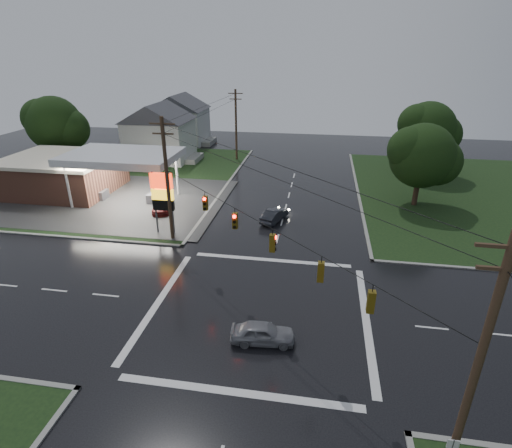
% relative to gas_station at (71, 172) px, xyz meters
% --- Properties ---
extents(ground, '(120.00, 120.00, 0.00)m').
position_rel_gas_station_xyz_m(ground, '(25.68, -19.70, -2.55)').
color(ground, black).
rests_on(ground, ground).
extents(grass_nw, '(36.00, 36.00, 0.08)m').
position_rel_gas_station_xyz_m(grass_nw, '(-0.32, 6.30, -2.51)').
color(grass_nw, black).
rests_on(grass_nw, ground).
extents(gas_station, '(26.20, 18.00, 5.60)m').
position_rel_gas_station_xyz_m(gas_station, '(0.00, 0.00, 0.00)').
color(gas_station, '#2D2D2D').
rests_on(gas_station, ground).
extents(pylon_sign, '(2.00, 0.35, 6.00)m').
position_rel_gas_station_xyz_m(pylon_sign, '(15.18, -9.20, 1.46)').
color(pylon_sign, '#59595E').
rests_on(pylon_sign, ground).
extents(utility_pole_nw, '(2.20, 0.32, 11.00)m').
position_rel_gas_station_xyz_m(utility_pole_nw, '(16.18, -10.20, 3.17)').
color(utility_pole_nw, '#382619').
rests_on(utility_pole_nw, ground).
extents(utility_pole_se, '(2.20, 0.32, 11.00)m').
position_rel_gas_station_xyz_m(utility_pole_se, '(35.18, -29.20, 3.17)').
color(utility_pole_se, '#382619').
rests_on(utility_pole_se, ground).
extents(utility_pole_n, '(2.20, 0.32, 10.50)m').
position_rel_gas_station_xyz_m(utility_pole_n, '(16.18, 18.30, 2.92)').
color(utility_pole_n, '#382619').
rests_on(utility_pole_n, ground).
extents(traffic_signals, '(26.87, 26.87, 1.47)m').
position_rel_gas_station_xyz_m(traffic_signals, '(25.69, -19.72, 3.93)').
color(traffic_signals, black).
rests_on(traffic_signals, ground).
extents(house_near, '(11.05, 8.48, 8.60)m').
position_rel_gas_station_xyz_m(house_near, '(4.73, 16.30, 1.86)').
color(house_near, silver).
rests_on(house_near, ground).
extents(house_far, '(11.05, 8.48, 8.60)m').
position_rel_gas_station_xyz_m(house_far, '(3.73, 28.30, 1.86)').
color(house_far, silver).
rests_on(house_far, ground).
extents(tree_nw_behind, '(8.93, 7.60, 10.00)m').
position_rel_gas_station_xyz_m(tree_nw_behind, '(-8.17, 10.29, 3.63)').
color(tree_nw_behind, black).
rests_on(tree_nw_behind, ground).
extents(tree_ne_near, '(7.99, 6.80, 8.98)m').
position_rel_gas_station_xyz_m(tree_ne_near, '(39.82, 2.29, 3.01)').
color(tree_ne_near, black).
rests_on(tree_ne_near, ground).
extents(tree_ne_far, '(8.46, 7.20, 9.80)m').
position_rel_gas_station_xyz_m(tree_ne_far, '(42.83, 14.29, 3.63)').
color(tree_ne_far, black).
rests_on(tree_ne_far, ground).
extents(car_north, '(2.63, 4.14, 1.29)m').
position_rel_gas_station_xyz_m(car_north, '(24.88, -4.62, -1.90)').
color(car_north, black).
rests_on(car_north, ground).
extents(car_crossing, '(3.94, 1.87, 1.30)m').
position_rel_gas_station_xyz_m(car_crossing, '(26.40, -22.69, -1.90)').
color(car_crossing, gray).
rests_on(car_crossing, ground).
extents(car_pump, '(2.83, 4.67, 1.27)m').
position_rel_gas_station_xyz_m(car_pump, '(12.68, -3.79, -1.91)').
color(car_pump, '#551313').
rests_on(car_pump, ground).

